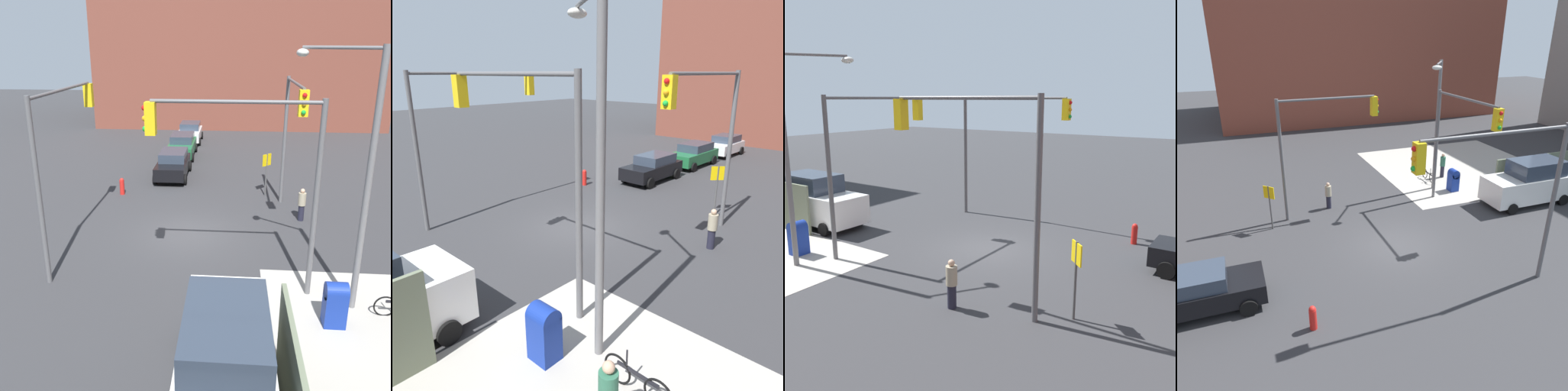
% 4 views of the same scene
% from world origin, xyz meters
% --- Properties ---
extents(ground_plane, '(120.00, 120.00, 0.00)m').
position_xyz_m(ground_plane, '(0.00, 0.00, 0.00)').
color(ground_plane, '#333335').
extents(traffic_signal_nw_corner, '(5.40, 0.36, 6.50)m').
position_xyz_m(traffic_signal_nw_corner, '(-2.44, 4.50, 4.63)').
color(traffic_signal_nw_corner, '#59595B').
rests_on(traffic_signal_nw_corner, ground).
extents(traffic_signal_se_corner, '(6.25, 0.36, 6.50)m').
position_xyz_m(traffic_signal_se_corner, '(2.08, -4.50, 4.68)').
color(traffic_signal_se_corner, '#59595B').
rests_on(traffic_signal_se_corner, ground).
extents(traffic_signal_ne_corner, '(0.36, 5.53, 6.50)m').
position_xyz_m(traffic_signal_ne_corner, '(4.50, 2.39, 4.63)').
color(traffic_signal_ne_corner, '#59595B').
rests_on(traffic_signal_ne_corner, ground).
extents(street_lamp_corner, '(1.76, 2.24, 8.00)m').
position_xyz_m(street_lamp_corner, '(4.99, 5.50, 4.70)').
color(street_lamp_corner, slate).
rests_on(street_lamp_corner, ground).
extents(warning_sign_two_way, '(0.48, 0.48, 2.40)m').
position_xyz_m(warning_sign_two_way, '(-5.40, 3.74, 1.64)').
color(warning_sign_two_way, '#4C4C4C').
rests_on(warning_sign_two_way, ground).
extents(mailbox_blue, '(0.56, 0.64, 1.43)m').
position_xyz_m(mailbox_blue, '(6.20, 5.00, 0.76)').
color(mailbox_blue, navy).
rests_on(mailbox_blue, ground).
extents(fire_hydrant, '(0.26, 0.26, 0.94)m').
position_xyz_m(fire_hydrant, '(-5.00, -4.20, 0.49)').
color(fire_hydrant, red).
rests_on(fire_hydrant, ground).
extents(van_white_delivery, '(5.40, 2.32, 2.62)m').
position_xyz_m(van_white_delivery, '(9.39, 1.80, 1.28)').
color(van_white_delivery, white).
rests_on(van_white_delivery, ground).
extents(pedestrian_crossing, '(0.36, 0.36, 1.59)m').
position_xyz_m(pedestrian_crossing, '(-2.00, 5.20, 0.82)').
color(pedestrian_crossing, '#9E937A').
rests_on(pedestrian_crossing, ground).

